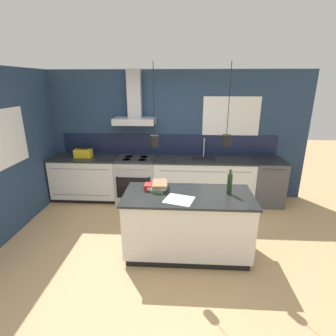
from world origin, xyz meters
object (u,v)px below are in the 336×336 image
at_px(bottle_on_island, 230,184).
at_px(red_supply_box, 153,187).
at_px(dishwasher, 267,182).
at_px(oven_range, 136,179).
at_px(yellow_toolbox, 83,153).
at_px(book_stack, 159,186).

height_order(bottle_on_island, red_supply_box, bottle_on_island).
bearing_deg(bottle_on_island, dishwasher, 57.65).
relative_size(oven_range, yellow_toolbox, 2.68).
bearing_deg(oven_range, book_stack, -68.15).
height_order(book_stack, red_supply_box, book_stack).
distance_m(oven_range, dishwasher, 2.65).
bearing_deg(oven_range, dishwasher, 0.09).
xyz_separation_m(bottle_on_island, yellow_toolbox, (-2.66, 1.67, -0.07)).
xyz_separation_m(dishwasher, book_stack, (-2.02, -1.57, 0.51)).
bearing_deg(dishwasher, book_stack, -142.16).
bearing_deg(book_stack, red_supply_box, -170.01).
distance_m(oven_range, yellow_toolbox, 1.19).
relative_size(bottle_on_island, yellow_toolbox, 1.03).
bearing_deg(book_stack, dishwasher, 37.84).
height_order(oven_range, yellow_toolbox, yellow_toolbox).
relative_size(book_stack, yellow_toolbox, 1.00).
bearing_deg(bottle_on_island, book_stack, 174.16).
bearing_deg(dishwasher, red_supply_box, -143.10).
bearing_deg(dishwasher, bottle_on_island, -122.35).
distance_m(dishwasher, book_stack, 2.61).
bearing_deg(oven_range, red_supply_box, -71.28).
relative_size(dishwasher, yellow_toolbox, 2.68).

